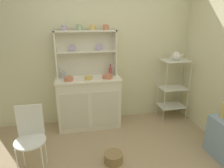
# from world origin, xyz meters

# --- Properties ---
(wall_back) EXTENTS (3.84, 0.05, 2.50)m
(wall_back) POSITION_xyz_m (0.00, 1.62, 1.25)
(wall_back) COLOR beige
(wall_back) RESTS_ON ground
(hutch_cabinet) EXTENTS (1.06, 0.45, 0.87)m
(hutch_cabinet) POSITION_xyz_m (-0.25, 1.37, 0.45)
(hutch_cabinet) COLOR silver
(hutch_cabinet) RESTS_ON ground
(hutch_shelf_unit) EXTENTS (0.99, 0.18, 0.75)m
(hutch_shelf_unit) POSITION_xyz_m (-0.25, 1.53, 1.30)
(hutch_shelf_unit) COLOR silver
(hutch_shelf_unit) RESTS_ON hutch_cabinet
(bakers_rack) EXTENTS (0.47, 0.32, 1.11)m
(bakers_rack) POSITION_xyz_m (1.28, 1.35, 0.66)
(bakers_rack) COLOR silver
(bakers_rack) RESTS_ON ground
(wire_chair) EXTENTS (0.36, 0.36, 0.85)m
(wire_chair) POSITION_xyz_m (-1.03, 0.42, 0.52)
(wire_chair) COLOR white
(wire_chair) RESTS_ON ground
(floor_basket) EXTENTS (0.24, 0.24, 0.13)m
(floor_basket) POSITION_xyz_m (-0.04, 0.35, 0.07)
(floor_basket) COLOR #93754C
(floor_basket) RESTS_ON ground
(cup_lilac_0) EXTENTS (0.09, 0.08, 0.08)m
(cup_lilac_0) POSITION_xyz_m (-0.58, 1.49, 1.66)
(cup_lilac_0) COLOR #B79ECC
(cup_lilac_0) RESTS_ON hutch_shelf_unit
(cup_sage_1) EXTENTS (0.10, 0.08, 0.09)m
(cup_sage_1) POSITION_xyz_m (-0.35, 1.49, 1.67)
(cup_sage_1) COLOR #9EB78E
(cup_sage_1) RESTS_ON hutch_shelf_unit
(cup_gold_2) EXTENTS (0.09, 0.08, 0.09)m
(cup_gold_2) POSITION_xyz_m (-0.14, 1.49, 1.67)
(cup_gold_2) COLOR #DBB760
(cup_gold_2) RESTS_ON hutch_shelf_unit
(cup_terracotta_3) EXTENTS (0.09, 0.08, 0.09)m
(cup_terracotta_3) POSITION_xyz_m (0.07, 1.49, 1.67)
(cup_terracotta_3) COLOR #C67556
(cup_terracotta_3) RESTS_ON hutch_shelf_unit
(bowl_mixing_large) EXTENTS (0.15, 0.15, 0.06)m
(bowl_mixing_large) POSITION_xyz_m (-0.56, 1.29, 0.90)
(bowl_mixing_large) COLOR #C67556
(bowl_mixing_large) RESTS_ON hutch_cabinet
(bowl_floral_medium) EXTENTS (0.12, 0.12, 0.06)m
(bowl_floral_medium) POSITION_xyz_m (-0.25, 1.29, 0.90)
(bowl_floral_medium) COLOR #DBB760
(bowl_floral_medium) RESTS_ON hutch_cabinet
(bowl_cream_small) EXTENTS (0.17, 0.17, 0.06)m
(bowl_cream_small) POSITION_xyz_m (0.06, 1.29, 0.90)
(bowl_cream_small) COLOR #C67556
(bowl_cream_small) RESTS_ON hutch_cabinet
(jam_bottle) EXTENTS (0.06, 0.06, 0.19)m
(jam_bottle) POSITION_xyz_m (0.14, 1.45, 0.94)
(jam_bottle) COLOR #B74C47
(jam_bottle) RESTS_ON hutch_cabinet
(utensil_jar) EXTENTS (0.08, 0.08, 0.25)m
(utensil_jar) POSITION_xyz_m (-0.64, 1.45, 0.93)
(utensil_jar) COLOR #B2B7C6
(utensil_jar) RESTS_ON hutch_cabinet
(porcelain_teapot) EXTENTS (0.24, 0.15, 0.17)m
(porcelain_teapot) POSITION_xyz_m (1.28, 1.35, 1.18)
(porcelain_teapot) COLOR white
(porcelain_teapot) RESTS_ON bakers_rack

